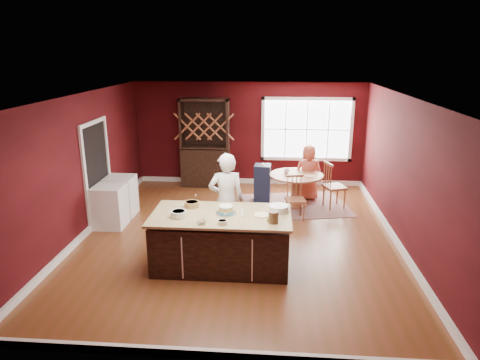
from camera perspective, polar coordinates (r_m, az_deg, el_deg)
name	(u,v)px	position (r m, az deg, el deg)	size (l,w,h in m)	color
room_shell	(238,169)	(7.94, -0.23, 1.44)	(7.00, 7.00, 7.00)	brown
window	(307,129)	(11.30, 8.89, 6.68)	(2.36, 0.10, 1.66)	white
doorway	(98,174)	(9.31, -18.45, 0.80)	(0.08, 1.26, 2.13)	white
kitchen_island	(221,241)	(7.16, -2.50, -8.15)	(2.27, 1.19, 0.92)	black
dining_table	(296,183)	(9.91, 7.48, -0.45)	(1.23, 1.23, 0.75)	olive
baker	(226,201)	(7.70, -1.84, -2.76)	(0.64, 0.42, 1.76)	silver
layer_cake	(226,210)	(6.96, -1.88, -3.98)	(0.33, 0.33, 0.13)	silver
bowl_blue	(179,214)	(6.90, -8.17, -4.49)	(0.26, 0.26, 0.10)	white
bowl_yellow	(192,204)	(7.31, -6.43, -3.23)	(0.25, 0.25, 0.09)	olive
bowl_pink	(202,222)	(6.60, -5.15, -5.61)	(0.15, 0.15, 0.06)	silver
bowl_olive	(222,222)	(6.58, -2.36, -5.63)	(0.15, 0.15, 0.06)	beige
drinking_glass	(243,212)	(6.85, 0.44, -4.28)	(0.07, 0.07, 0.15)	silver
dinner_plate	(262,215)	(6.91, 2.90, -4.67)	(0.25, 0.25, 0.02)	beige
white_tub	(278,209)	(7.07, 5.15, -3.81)	(0.32, 0.32, 0.11)	silver
stoneware_crock	(273,217)	(6.61, 4.47, -4.96)	(0.16, 0.16, 0.19)	brown
toy_figurine	(268,219)	(6.68, 3.80, -5.24)	(0.04, 0.04, 0.07)	yellow
rug	(295,205)	(10.08, 7.37, -3.32)	(2.32, 1.79, 0.01)	brown
chair_east	(335,185)	(9.94, 12.52, -0.61)	(0.46, 0.44, 1.09)	brown
chair_south	(295,198)	(9.11, 7.41, -2.40)	(0.40, 0.38, 0.95)	brown
chair_north	(309,177)	(10.66, 9.20, 0.43)	(0.41, 0.39, 0.97)	brown
seated_woman	(308,173)	(10.33, 9.10, 0.98)	(0.66, 0.43, 1.34)	#BE5740
high_chair	(262,182)	(10.14, 3.00, -0.31)	(0.38, 0.38, 0.94)	black
toddler	(264,167)	(10.16, 3.22, 1.72)	(0.18, 0.14, 0.26)	#8CA5BF
table_plate	(309,176)	(9.73, 9.21, 0.53)	(0.22, 0.22, 0.02)	beige
table_cup	(287,171)	(9.92, 6.22, 1.23)	(0.13, 0.13, 0.10)	white
hutch	(205,143)	(11.23, -4.64, 4.96)	(1.26, 0.52, 2.31)	#321C11
washer	(110,206)	(9.08, -16.95, -3.39)	(0.60, 0.58, 0.87)	silver
dryer	(121,196)	(9.64, -15.60, -2.07)	(0.60, 0.58, 0.87)	white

